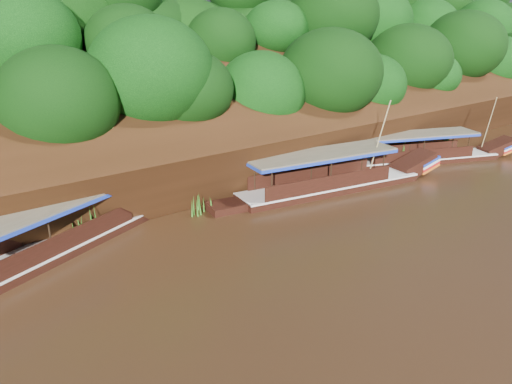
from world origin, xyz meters
The scene contains 6 objects.
ground centered at (0.00, 0.00, 0.00)m, with size 160.00×160.00×0.00m, color black.
riverbank centered at (-0.01, 22.73, 1.89)m, with size 120.00×30.06×19.40m.
boat_0 centered at (13.50, 7.01, 0.53)m, with size 14.15×7.27×5.56m.
boat_1 centered at (2.78, 6.94, 0.61)m, with size 15.77×4.94×6.41m.
boat_2 centered at (-14.67, 9.24, 0.60)m, with size 16.52×8.42×6.45m.
reeds centered at (-4.29, 9.39, 0.91)m, with size 48.99×2.46×2.14m.
Camera 1 is at (-21.20, -14.66, 11.21)m, focal length 35.00 mm.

